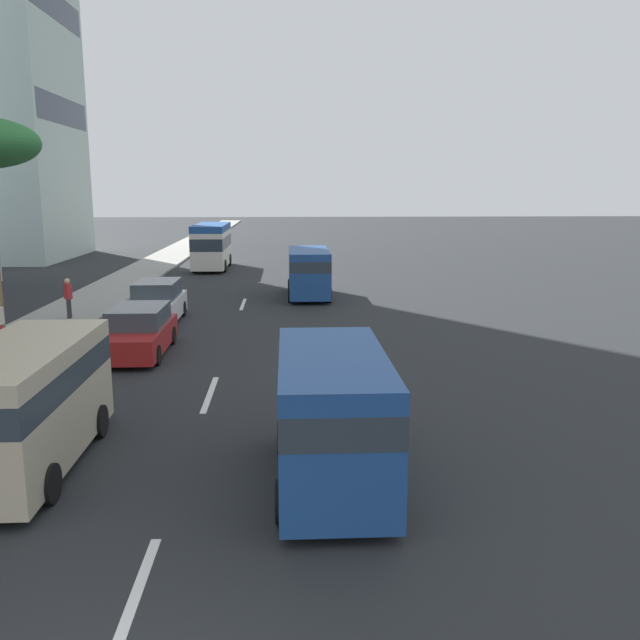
{
  "coord_description": "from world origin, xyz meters",
  "views": [
    {
      "loc": [
        -4.66,
        -2.08,
        5.41
      ],
      "look_at": [
        17.31,
        -3.21,
        1.08
      ],
      "focal_mm": 37.24,
      "sensor_mm": 36.0,
      "label": 1
    }
  ],
  "objects_px": {
    "car_third": "(157,303)",
    "minibus_fourth": "(212,244)",
    "van_sixth": "(23,399)",
    "van_fifth": "(332,411)",
    "pedestrian_near_lamp": "(68,296)",
    "car_lead": "(139,332)",
    "van_second": "(309,270)"
  },
  "relations": [
    {
      "from": "car_lead",
      "to": "minibus_fourth",
      "type": "relative_size",
      "value": 0.69
    },
    {
      "from": "car_third",
      "to": "van_fifth",
      "type": "distance_m",
      "value": 16.88
    },
    {
      "from": "van_second",
      "to": "pedestrian_near_lamp",
      "type": "height_order",
      "value": "van_second"
    },
    {
      "from": "car_lead",
      "to": "car_third",
      "type": "xyz_separation_m",
      "value": [
        5.41,
        0.4,
        0.05
      ]
    },
    {
      "from": "car_third",
      "to": "pedestrian_near_lamp",
      "type": "relative_size",
      "value": 2.78
    },
    {
      "from": "car_lead",
      "to": "van_fifth",
      "type": "xyz_separation_m",
      "value": [
        -10.29,
        -5.77,
        0.67
      ]
    },
    {
      "from": "van_second",
      "to": "car_lead",
      "type": "bearing_deg",
      "value": 152.37
    },
    {
      "from": "van_second",
      "to": "van_sixth",
      "type": "height_order",
      "value": "van_sixth"
    },
    {
      "from": "van_sixth",
      "to": "van_fifth",
      "type": "bearing_deg",
      "value": 80.12
    },
    {
      "from": "car_third",
      "to": "minibus_fourth",
      "type": "relative_size",
      "value": 0.68
    },
    {
      "from": "minibus_fourth",
      "to": "car_lead",
      "type": "bearing_deg",
      "value": 0.4
    },
    {
      "from": "car_third",
      "to": "car_lead",
      "type": "bearing_deg",
      "value": 4.22
    },
    {
      "from": "van_fifth",
      "to": "pedestrian_near_lamp",
      "type": "distance_m",
      "value": 18.8
    },
    {
      "from": "minibus_fourth",
      "to": "van_sixth",
      "type": "relative_size",
      "value": 1.28
    },
    {
      "from": "car_third",
      "to": "van_fifth",
      "type": "bearing_deg",
      "value": 21.44
    },
    {
      "from": "car_lead",
      "to": "van_second",
      "type": "relative_size",
      "value": 0.89
    },
    {
      "from": "van_fifth",
      "to": "pedestrian_near_lamp",
      "type": "bearing_deg",
      "value": 31.63
    },
    {
      "from": "car_third",
      "to": "pedestrian_near_lamp",
      "type": "height_order",
      "value": "pedestrian_near_lamp"
    },
    {
      "from": "van_second",
      "to": "car_third",
      "type": "relative_size",
      "value": 1.13
    },
    {
      "from": "car_lead",
      "to": "minibus_fourth",
      "type": "height_order",
      "value": "minibus_fourth"
    },
    {
      "from": "van_sixth",
      "to": "pedestrian_near_lamp",
      "type": "height_order",
      "value": "van_sixth"
    },
    {
      "from": "car_third",
      "to": "minibus_fourth",
      "type": "distance_m",
      "value": 18.9
    },
    {
      "from": "van_sixth",
      "to": "van_second",
      "type": "bearing_deg",
      "value": 163.26
    },
    {
      "from": "van_second",
      "to": "van_fifth",
      "type": "bearing_deg",
      "value": 179.16
    },
    {
      "from": "van_sixth",
      "to": "car_lead",
      "type": "bearing_deg",
      "value": 178.8
    },
    {
      "from": "pedestrian_near_lamp",
      "to": "van_fifth",
      "type": "bearing_deg",
      "value": -14.06
    },
    {
      "from": "minibus_fourth",
      "to": "pedestrian_near_lamp",
      "type": "bearing_deg",
      "value": -11.91
    },
    {
      "from": "pedestrian_near_lamp",
      "to": "van_second",
      "type": "bearing_deg",
      "value": 74.49
    },
    {
      "from": "minibus_fourth",
      "to": "van_second",
      "type": "bearing_deg",
      "value": 26.29
    },
    {
      "from": "minibus_fourth",
      "to": "car_third",
      "type": "bearing_deg",
      "value": -0.7
    },
    {
      "from": "van_second",
      "to": "van_fifth",
      "type": "distance_m",
      "value": 21.92
    },
    {
      "from": "car_third",
      "to": "minibus_fourth",
      "type": "bearing_deg",
      "value": 179.3
    }
  ]
}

